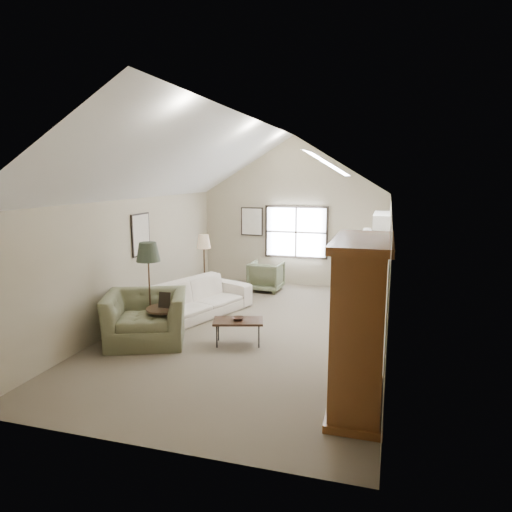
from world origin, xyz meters
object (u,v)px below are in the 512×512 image
(side_chair, at_px, (359,278))
(sofa, at_px, (196,299))
(armchair_near, at_px, (146,318))
(armchair_far, at_px, (266,276))
(coffee_table, at_px, (238,332))
(side_table, at_px, (165,325))
(armoire, at_px, (360,325))

(side_chair, bearing_deg, sofa, -124.54)
(armchair_near, relative_size, armchair_far, 1.67)
(armchair_near, relative_size, coffee_table, 1.59)
(armchair_far, distance_m, side_table, 4.19)
(armchair_far, bearing_deg, sofa, 73.55)
(armchair_far, height_order, side_table, armchair_far)
(sofa, bearing_deg, side_table, -154.96)
(side_table, bearing_deg, armchair_near, -169.07)
(armoire, distance_m, armchair_near, 4.07)
(armoire, bearing_deg, armchair_near, 161.10)
(side_table, distance_m, side_chair, 5.02)
(armoire, xyz_separation_m, side_table, (-3.45, 1.37, -0.77))
(armchair_far, height_order, side_chair, side_chair)
(armoire, height_order, side_chair, armoire)
(armoire, height_order, coffee_table, armoire)
(side_table, height_order, side_chair, side_chair)
(sofa, relative_size, armchair_near, 1.87)
(armchair_near, relative_size, side_chair, 1.31)
(sofa, distance_m, armchair_near, 1.69)
(armoire, relative_size, side_chair, 2.07)
(armchair_near, bearing_deg, armoire, -41.08)
(armchair_near, bearing_deg, side_table, -11.25)
(side_chair, bearing_deg, side_table, -108.83)
(armoire, bearing_deg, side_chair, 93.51)
(side_table, bearing_deg, armchair_far, 79.39)
(sofa, height_order, armchair_near, armchair_near)
(side_chair, bearing_deg, coffee_table, -97.29)
(armoire, distance_m, coffee_table, 2.87)
(armoire, xyz_separation_m, sofa, (-3.55, 2.97, -0.72))
(armoire, relative_size, side_table, 3.38)
(sofa, bearing_deg, armoire, -108.40)
(armchair_far, bearing_deg, side_table, 82.02)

